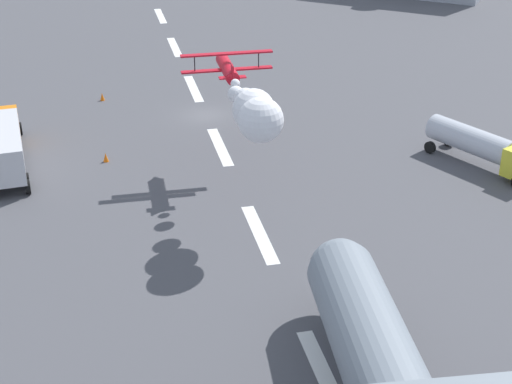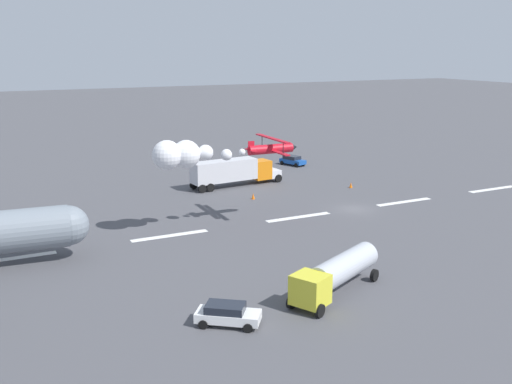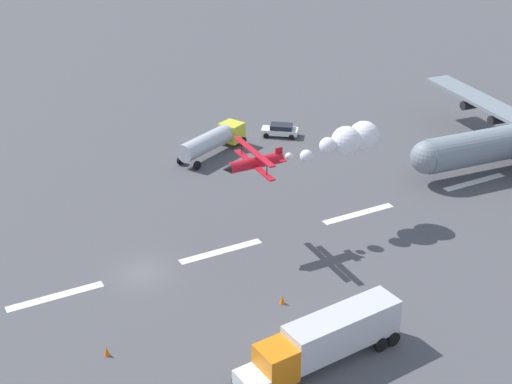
{
  "view_description": "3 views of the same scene",
  "coord_description": "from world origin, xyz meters",
  "views": [
    {
      "loc": [
        66.8,
        -10.19,
        26.33
      ],
      "look_at": [
        21.45,
        0.0,
        2.62
      ],
      "focal_mm": 54.33,
      "sensor_mm": 36.0,
      "label": 1
    },
    {
      "loc": [
        40.64,
        55.46,
        18.62
      ],
      "look_at": [
        13.83,
        1.97,
        4.02
      ],
      "focal_mm": 42.06,
      "sensor_mm": 36.0,
      "label": 2
    },
    {
      "loc": [
        -16.72,
        -52.58,
        35.7
      ],
      "look_at": [
        11.16,
        0.08,
        5.12
      ],
      "focal_mm": 52.6,
      "sensor_mm": 36.0,
      "label": 3
    }
  ],
  "objects": [
    {
      "name": "ground_plane",
      "position": [
        0.0,
        0.0,
        0.0
      ],
      "size": [
        440.0,
        440.0,
        0.0
      ],
      "primitive_type": "plane",
      "color": "#4C4C51",
      "rests_on": "ground"
    },
    {
      "name": "runway_stripe_2",
      "position": [
        -22.58,
        0.0,
        0.01
      ],
      "size": [
        8.0,
        0.9,
        0.01
      ],
      "primitive_type": "cube",
      "color": "white",
      "rests_on": "ground"
    },
    {
      "name": "runway_stripe_3",
      "position": [
        -7.53,
        0.0,
        0.01
      ],
      "size": [
        8.0,
        0.9,
        0.01
      ],
      "primitive_type": "cube",
      "color": "white",
      "rests_on": "ground"
    },
    {
      "name": "runway_stripe_4",
      "position": [
        7.53,
        0.0,
        0.01
      ],
      "size": [
        8.0,
        0.9,
        0.01
      ],
      "primitive_type": "cube",
      "color": "white",
      "rests_on": "ground"
    },
    {
      "name": "runway_stripe_5",
      "position": [
        22.58,
        0.0,
        0.01
      ],
      "size": [
        8.0,
        0.9,
        0.01
      ],
      "primitive_type": "cube",
      "color": "white",
      "rests_on": "ground"
    },
    {
      "name": "runway_stripe_6",
      "position": [
        37.63,
        0.0,
        0.01
      ],
      "size": [
        8.0,
        0.9,
        0.01
      ],
      "primitive_type": "cube",
      "color": "white",
      "rests_on": "ground"
    },
    {
      "name": "stunt_biplane_red",
      "position": [
        20.12,
        0.05,
        8.15
      ],
      "size": [
        16.13,
        7.03,
        2.94
      ],
      "color": "red"
    },
    {
      "name": "semi_truck_orange",
      "position": [
        7.64,
        -17.23,
        2.11
      ],
      "size": [
        13.32,
        4.04,
        3.7
      ],
      "color": "silver",
      "rests_on": "ground"
    },
    {
      "name": "fuel_tanker_truck",
      "position": [
        15.9,
        19.71,
        1.75
      ],
      "size": [
        9.83,
        6.58,
        2.9
      ],
      "color": "yellow",
      "rests_on": "ground"
    },
    {
      "name": "followme_car_yellow",
      "position": [
        -6.96,
        -26.44,
        0.81
      ],
      "size": [
        3.05,
        4.63,
        1.52
      ],
      "color": "#194CA5",
      "rests_on": "ground"
    },
    {
      "name": "airport_staff_sedan",
      "position": [
        25.46,
        20.78,
        0.81
      ],
      "size": [
        4.61,
        4.07,
        1.52
      ],
      "color": "white",
      "rests_on": "ground"
    },
    {
      "name": "traffic_cone_near",
      "position": [
        -6.09,
        -9.18,
        0.38
      ],
      "size": [
        0.44,
        0.44,
        0.75
      ],
      "primitive_type": "cone",
      "color": "orange",
      "rests_on": "ground"
    },
    {
      "name": "traffic_cone_far",
      "position": [
        8.45,
        -9.56,
        0.38
      ],
      "size": [
        0.44,
        0.44,
        0.75
      ],
      "primitive_type": "cone",
      "color": "orange",
      "rests_on": "ground"
    }
  ]
}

